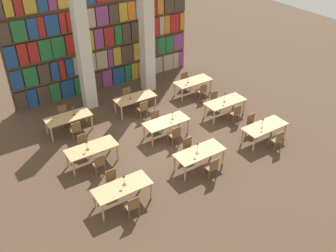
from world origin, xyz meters
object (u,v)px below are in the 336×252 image
object	(u,v)px
pillar_center	(147,34)
chair_15	(128,96)
desk_lamp_4	(173,114)
desk_lamp_6	(73,110)
reading_table_0	(122,188)
reading_table_6	(68,118)
desk_lamp_0	(124,178)
chair_9	(157,119)
chair_0	(132,206)
chair_1	(113,181)
chair_7	(84,144)
chair_14	(143,109)
reading_table_2	(265,128)
chair_17	(186,80)
chair_6	(99,163)
chair_11	(215,100)
reading_table_7	(135,99)
desk_lamp_7	(130,93)
desk_lamp_2	(263,122)
chair_12	(76,129)
reading_table_3	(92,149)
chair_10	(235,113)
reading_table_5	(225,103)
chair_2	(212,167)
chair_3	(189,148)
reading_table_8	(193,82)
reading_table_4	(166,123)
chair_13	(64,115)
chair_8	(175,135)
pillar_left	(83,47)
chair_4	(277,139)
desk_lamp_1	(197,146)
chair_16	(202,91)
desk_lamp_5	(225,95)

from	to	relation	value
pillar_center	chair_15	distance (m)	3.16
desk_lamp_4	desk_lamp_6	size ratio (longest dim) A/B	1.00
reading_table_0	reading_table_6	distance (m)	5.16
desk_lamp_0	chair_9	distance (m)	4.63
chair_0	reading_table_6	distance (m)	5.87
chair_1	chair_9	xyz separation A→B (m)	(3.38, 2.58, 0.00)
chair_7	chair_14	size ratio (longest dim) A/B	1.00
reading_table_2	chair_17	size ratio (longest dim) A/B	2.22
chair_6	chair_11	world-z (taller)	same
reading_table_7	desk_lamp_7	size ratio (longest dim) A/B	3.89
desk_lamp_2	chair_12	distance (m)	7.74
reading_table_3	chair_10	xyz separation A→B (m)	(6.58, -0.73, -0.18)
chair_7	reading_table_5	bearing A→B (deg)	173.65
chair_2	chair_14	world-z (taller)	same
chair_3	chair_12	size ratio (longest dim) A/B	1.00
desk_lamp_7	reading_table_8	size ratio (longest dim) A/B	0.26
reading_table_3	reading_table_4	xyz separation A→B (m)	(3.38, 0.02, 0.00)
chair_2	chair_13	world-z (taller)	same
pillar_center	reading_table_4	xyz separation A→B (m)	(-1.56, -4.15, -2.35)
reading_table_6	chair_14	bearing A→B (deg)	-13.03
chair_12	chair_13	distance (m)	1.41
reading_table_3	chair_8	world-z (taller)	chair_8
pillar_left	chair_4	bearing A→B (deg)	-56.21
reading_table_4	chair_14	bearing A→B (deg)	93.38
desk_lamp_0	desk_lamp_1	world-z (taller)	desk_lamp_1
desk_lamp_1	chair_6	world-z (taller)	desk_lamp_1
desk_lamp_2	chair_16	size ratio (longest dim) A/B	0.51
desk_lamp_2	reading_table_8	bearing A→B (deg)	88.10
desk_lamp_4	reading_table_4	bearing A→B (deg)	176.67
reading_table_2	chair_8	bearing A→B (deg)	150.93
chair_6	desk_lamp_5	size ratio (longest dim) A/B	1.77
chair_16	desk_lamp_5	bearing A→B (deg)	-93.09
reading_table_4	reading_table_7	world-z (taller)	same
desk_lamp_4	desk_lamp_5	world-z (taller)	desk_lamp_5
reading_table_7	chair_4	bearing A→B (deg)	-60.03
reading_table_0	desk_lamp_0	xyz separation A→B (m)	(0.11, 0.04, 0.36)
desk_lamp_0	desk_lamp_5	distance (m)	6.87
chair_13	chair_14	size ratio (longest dim) A/B	1.00
chair_13	chair_9	bearing A→B (deg)	141.77
desk_lamp_7	reading_table_8	world-z (taller)	desk_lamp_7
reading_table_4	chair_10	world-z (taller)	chair_10
desk_lamp_2	reading_table_4	size ratio (longest dim) A/B	0.23
chair_17	reading_table_5	bearing A→B (deg)	89.33
reading_table_3	reading_table_8	world-z (taller)	same
reading_table_2	chair_6	xyz separation A→B (m)	(-6.65, 1.80, -0.18)
chair_15	chair_13	bearing A→B (deg)	-0.73
chair_1	desk_lamp_5	xyz separation A→B (m)	(6.54, 1.81, 0.59)
chair_12	chair_15	distance (m)	3.48
reading_table_0	desk_lamp_7	bearing A→B (deg)	59.24
pillar_center	reading_table_6	world-z (taller)	pillar_center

